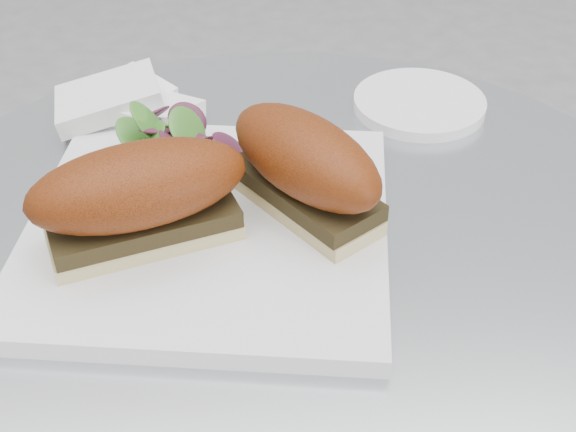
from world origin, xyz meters
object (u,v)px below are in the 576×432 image
plate (209,227)px  sandwich_left (140,195)px  saucer (419,103)px  sandwich_right (305,165)px

plate → sandwich_left: (-0.05, -0.02, 0.05)m
saucer → plate: bearing=-139.8°
plate → saucer: plate is taller
saucer → sandwich_left: bearing=-142.4°
sandwich_right → sandwich_left: bearing=-112.1°
sandwich_left → saucer: sandwich_left is taller
sandwich_left → sandwich_right: bearing=-4.5°
sandwich_left → sandwich_right: same height
sandwich_right → saucer: bearing=108.2°
sandwich_left → saucer: 0.34m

